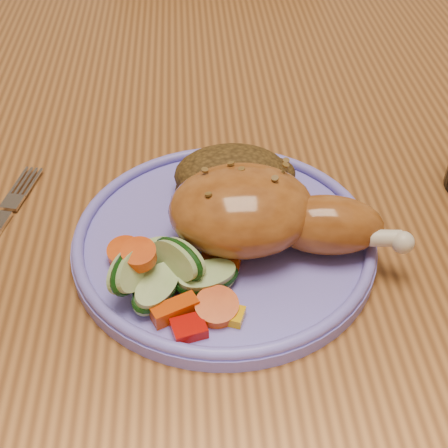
{
  "coord_description": "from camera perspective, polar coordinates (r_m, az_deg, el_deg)",
  "views": [
    {
      "loc": [
        -0.07,
        -0.51,
        1.12
      ],
      "look_at": [
        -0.04,
        -0.13,
        0.78
      ],
      "focal_mm": 50.0,
      "sensor_mm": 36.0,
      "label": 1
    }
  ],
  "objects": [
    {
      "name": "dining_table",
      "position": [
        0.69,
        3.07,
        0.23
      ],
      "size": [
        0.9,
        1.4,
        0.75
      ],
      "color": "brown",
      "rests_on": "ground"
    },
    {
      "name": "chair_far",
      "position": [
        1.3,
        -0.14,
        12.87
      ],
      "size": [
        0.42,
        0.42,
        0.91
      ],
      "color": "#4C2D16",
      "rests_on": "ground"
    },
    {
      "name": "plate",
      "position": [
        0.53,
        -0.0,
        -1.69
      ],
      "size": [
        0.26,
        0.26,
        0.01
      ],
      "primitive_type": "cylinder",
      "color": "#7369D7",
      "rests_on": "dining_table"
    },
    {
      "name": "plate_rim",
      "position": [
        0.52,
        -0.0,
        -0.82
      ],
      "size": [
        0.25,
        0.25,
        0.01
      ],
      "primitive_type": "torus",
      "color": "#7369D7",
      "rests_on": "plate"
    },
    {
      "name": "chicken_leg",
      "position": [
        0.51,
        3.53,
        0.98
      ],
      "size": [
        0.19,
        0.1,
        0.06
      ],
      "color": "#9E5721",
      "rests_on": "plate"
    },
    {
      "name": "rice_pilaf",
      "position": [
        0.56,
        0.91,
        4.45
      ],
      "size": [
        0.11,
        0.08,
        0.05
      ],
      "color": "#4C3413",
      "rests_on": "plate"
    },
    {
      "name": "vegetable_pile",
      "position": [
        0.48,
        -5.19,
        -4.55
      ],
      "size": [
        0.11,
        0.12,
        0.05
      ],
      "color": "#A50A05",
      "rests_on": "plate"
    }
  ]
}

